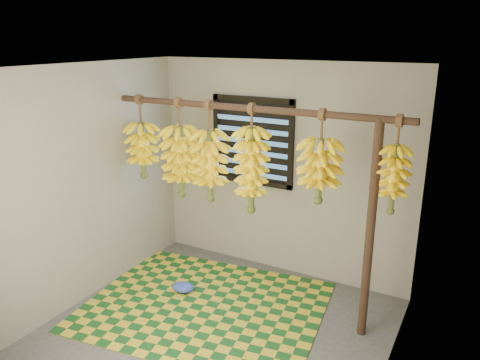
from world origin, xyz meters
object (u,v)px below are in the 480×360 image
Objects in this scene: woven_mat at (205,306)px; banana_bunch_e at (319,171)px; plastic_bag at (183,287)px; banana_bunch_d at (251,170)px; support_post at (370,234)px; banana_bunch_c at (210,166)px; banana_bunch_f at (394,179)px; banana_bunch_b at (181,161)px; banana_bunch_a at (143,150)px.

woven_mat is 1.84m from banana_bunch_e.
woven_mat is 0.38m from plastic_bag.
banana_bunch_d and banana_bunch_e have the same top height.
banana_bunch_c is at bearing 180.00° from support_post.
banana_bunch_e is (0.68, 0.00, 0.09)m from banana_bunch_d.
woven_mat is 2.29× the size of banana_bunch_c.
banana_bunch_e is at bearing 180.00° from support_post.
woven_mat is 1.43m from banana_bunch_c.
woven_mat is 2.27m from banana_bunch_f.
support_post is 2.40× the size of banana_bunch_f.
banana_bunch_d is 1.25× the size of banana_bunch_e.
banana_bunch_b is at bearing -180.00° from banana_bunch_e.
support_post is at bearing 6.11° from plastic_bag.
banana_bunch_b is 1.50m from banana_bunch_e.
woven_mat is at bearing -18.51° from banana_bunch_a.
plastic_bag is 0.23× the size of banana_bunch_d.
banana_bunch_e is at bearing 180.00° from banana_bunch_f.
banana_bunch_f is (2.13, 0.00, 0.12)m from banana_bunch_b.
banana_bunch_c and banana_bunch_d have the same top height.
plastic_bag is 1.35m from banana_bunch_b.
banana_bunch_b is at bearing -0.00° from banana_bunch_a.
banana_bunch_d is (0.71, 0.20, 1.35)m from plastic_bag.
support_post is at bearing 0.00° from banana_bunch_d.
woven_mat is at bearing -19.25° from plastic_bag.
banana_bunch_a is 0.87× the size of banana_bunch_b.
woven_mat is 1.50m from banana_bunch_b.
banana_bunch_e is at bearing 0.00° from banana_bunch_b.
woven_mat is 1.77m from banana_bunch_a.
banana_bunch_b is at bearing 118.69° from plastic_bag.
banana_bunch_b reaches higher than plastic_bag.
plastic_bag reaches higher than woven_mat.
banana_bunch_f is at bearing 10.95° from woven_mat.
support_post is at bearing -0.00° from banana_bunch_c.
banana_bunch_d is at bearing 180.00° from support_post.
plastic_bag is at bearing -140.94° from banana_bunch_c.
banana_bunch_a reaches higher than support_post.
banana_bunch_c is 1.14m from banana_bunch_e.
banana_bunch_f is (2.63, -0.00, 0.06)m from banana_bunch_a.
banana_bunch_d is at bearing -0.00° from banana_bunch_c.
banana_bunch_d reaches higher than plastic_bag.
banana_bunch_c is at bearing 180.00° from banana_bunch_e.
banana_bunch_d is (-1.16, 0.00, 0.41)m from support_post.
banana_bunch_c is (0.36, 0.00, 0.00)m from banana_bunch_b.
banana_bunch_e is at bearing -0.00° from banana_bunch_c.
banana_bunch_a and banana_bunch_b have the same top height.
banana_bunch_c is 0.96× the size of banana_bunch_d.
banana_bunch_e is (1.03, 0.32, 1.49)m from woven_mat.
woven_mat is at bearing -169.05° from banana_bunch_f.
woven_mat is 2.27× the size of banana_bunch_b.
banana_bunch_c and banana_bunch_f have the same top height.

